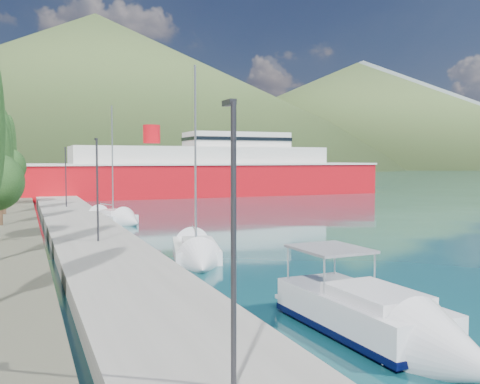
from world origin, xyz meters
name	(u,v)px	position (x,y,z in m)	size (l,w,h in m)	color
ground	(79,182)	(0.00, 120.00, 0.00)	(1400.00, 1400.00, 0.00)	#10454C
quay	(79,225)	(-9.00, 26.00, 0.40)	(5.00, 88.00, 0.80)	gray
hills_far	(157,100)	(138.59, 618.73, 77.39)	(1480.00, 900.00, 180.00)	slate
hills_near	(181,101)	(98.04, 372.50, 49.18)	(1010.00, 520.00, 115.00)	#455B2D
tree_row	(3,156)	(-14.63, 33.17, 5.87)	(4.05, 66.14, 11.26)	#47301E
lamp_posts	(95,185)	(-9.00, 15.04, 4.08)	(0.15, 46.97, 6.06)	#2D2D33
motor_cruiser	(392,331)	(-2.98, -5.29, 0.54)	(2.94, 8.96, 3.27)	black
sailboat_near	(198,257)	(-4.34, 9.38, 0.32)	(4.30, 8.59, 11.85)	silver
sailboat_mid	(121,220)	(-5.13, 29.11, 0.32)	(4.64, 8.10, 11.35)	silver
ferry	(203,173)	(13.05, 61.22, 3.45)	(57.05, 12.19, 11.33)	red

